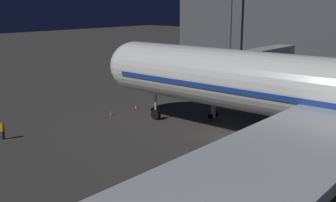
# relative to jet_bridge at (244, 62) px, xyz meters

# --- Properties ---
(ground_plane) EXTENTS (320.00, 320.00, 0.00)m
(ground_plane) POSITION_rel_jet_bridge_xyz_m (11.92, 4.30, -6.09)
(ground_plane) COLOR #383533
(jet_bridge) EXTENTS (22.24, 3.40, 7.63)m
(jet_bridge) POSITION_rel_jet_bridge_xyz_m (0.00, 0.00, 0.00)
(jet_bridge) COLOR #9E9E99
(jet_bridge) RESTS_ON ground_plane
(apron_floodlight_mast) EXTENTS (2.90, 0.50, 20.43)m
(apron_floodlight_mast) POSITION_rel_jet_bridge_xyz_m (-13.58, -10.74, 5.60)
(apron_floodlight_mast) COLOR #59595E
(apron_floodlight_mast) RESTS_ON ground_plane
(ground_crew_marshaller_fwd) EXTENTS (0.40, 0.40, 1.84)m
(ground_crew_marshaller_fwd) POSITION_rel_jet_bridge_xyz_m (27.51, -11.65, -5.08)
(ground_crew_marshaller_fwd) COLOR black
(ground_crew_marshaller_fwd) RESTS_ON ground_plane
(traffic_cone_nose_port) EXTENTS (0.36, 0.36, 0.55)m
(traffic_cone_nose_port) POSITION_rel_jet_bridge_xyz_m (9.72, -10.30, -5.82)
(traffic_cone_nose_port) COLOR orange
(traffic_cone_nose_port) RESTS_ON ground_plane
(traffic_cone_nose_starboard) EXTENTS (0.36, 0.36, 0.55)m
(traffic_cone_nose_starboard) POSITION_rel_jet_bridge_xyz_m (14.12, -10.30, -5.82)
(traffic_cone_nose_starboard) COLOR orange
(traffic_cone_nose_starboard) RESTS_ON ground_plane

